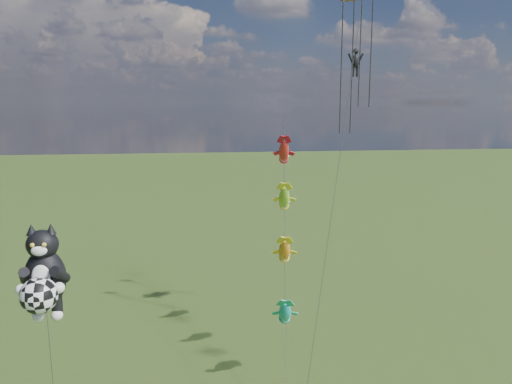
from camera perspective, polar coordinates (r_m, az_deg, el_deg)
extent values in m
ellipsoid|color=black|center=(25.73, -22.93, -8.98)|extent=(2.25, 2.02, 2.75)
ellipsoid|color=black|center=(25.19, -23.23, -5.53)|extent=(1.78, 1.69, 1.39)
cone|color=black|center=(25.13, -24.29, -3.92)|extent=(0.60, 0.60, 0.51)
cone|color=black|center=(24.90, -22.40, -3.91)|extent=(0.60, 0.60, 0.51)
ellipsoid|color=white|center=(24.70, -23.55, -6.16)|extent=(0.79, 0.55, 0.50)
ellipsoid|color=white|center=(25.07, -23.35, -8.90)|extent=(0.92, 0.56, 1.13)
sphere|color=gold|center=(24.65, -24.22, -5.56)|extent=(0.21, 0.21, 0.21)
sphere|color=gold|center=(24.50, -23.06, -5.57)|extent=(0.21, 0.21, 0.21)
sphere|color=white|center=(25.22, -25.24, -10.06)|extent=(0.51, 0.51, 0.51)
sphere|color=white|center=(24.77, -21.59, -10.15)|extent=(0.51, 0.51, 0.51)
sphere|color=white|center=(26.37, -23.64, -12.85)|extent=(0.55, 0.55, 0.55)
sphere|color=white|center=(26.15, -21.79, -12.92)|extent=(0.55, 0.55, 0.55)
sphere|color=white|center=(24.82, -23.56, -10.78)|extent=(1.66, 1.66, 1.66)
cylinder|color=black|center=(33.29, 3.28, -5.57)|extent=(2.74, 15.60, 15.96)
ellipsoid|color=#199ABF|center=(31.20, 3.33, -13.53)|extent=(1.10, 2.20, 2.11)
ellipsoid|color=red|center=(32.94, 3.28, -6.71)|extent=(1.10, 2.20, 2.11)
ellipsoid|color=green|center=(35.09, 3.25, -0.65)|extent=(1.10, 2.20, 2.11)
ellipsoid|color=red|center=(37.60, 3.22, 4.65)|extent=(1.10, 2.20, 2.11)
cylinder|color=black|center=(28.85, 9.45, 3.30)|extent=(8.06, 15.10, 27.24)
cylinder|color=black|center=(34.12, 9.72, 13.83)|extent=(0.08, 0.08, 8.93)
cylinder|color=black|center=(34.33, 10.87, 13.77)|extent=(0.08, 0.08, 8.93)
cylinder|color=black|center=(37.14, 11.83, 15.88)|extent=(0.08, 0.08, 8.61)
cylinder|color=black|center=(37.39, 12.97, 15.80)|extent=(0.08, 0.08, 8.61)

